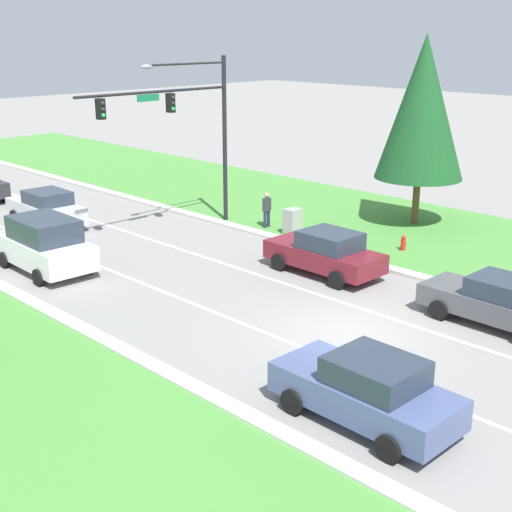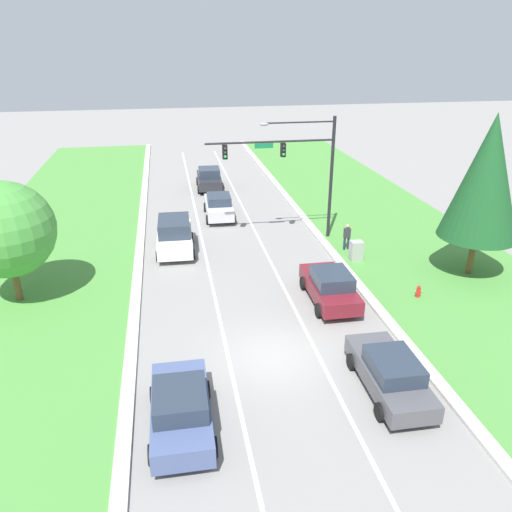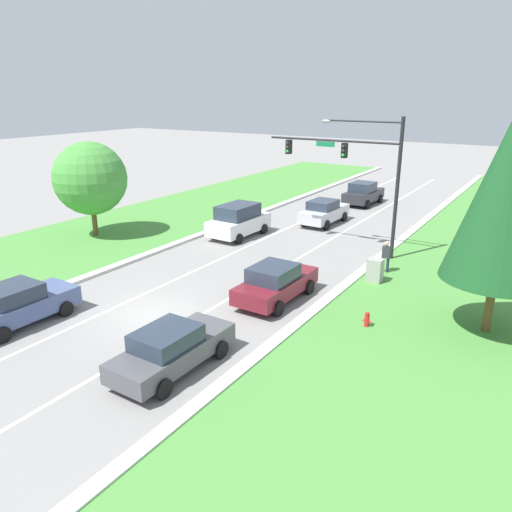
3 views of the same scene
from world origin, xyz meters
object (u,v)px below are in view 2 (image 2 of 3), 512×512
object	(u,v)px
pedestrian	(347,236)
oak_near_left_tree	(5,230)
fire_hydrant	(418,292)
conifer_near_right_tree	(486,177)
silver_sedan	(219,206)
burgundy_sedan	(330,286)
charcoal_sedan	(209,179)
traffic_signal_mast	(296,160)
slate_blue_sedan	(181,408)
utility_cabinet	(356,251)
graphite_sedan	(390,373)
white_suv	(175,235)

from	to	relation	value
pedestrian	oak_near_left_tree	distance (m)	18.30
fire_hydrant	conifer_near_right_tree	xyz separation A→B (m)	(4.01, 2.06, 5.04)
silver_sedan	burgundy_sedan	size ratio (longest dim) A/B	1.00
charcoal_sedan	conifer_near_right_tree	world-z (taller)	conifer_near_right_tree
traffic_signal_mast	oak_near_left_tree	distance (m)	16.18
silver_sedan	pedestrian	world-z (taller)	silver_sedan
charcoal_sedan	slate_blue_sedan	world-z (taller)	charcoal_sedan
silver_sedan	conifer_near_right_tree	size ratio (longest dim) A/B	0.54
silver_sedan	slate_blue_sedan	bearing A→B (deg)	-98.00
burgundy_sedan	conifer_near_right_tree	world-z (taller)	conifer_near_right_tree
silver_sedan	pedestrian	xyz separation A→B (m)	(6.86, -7.49, 0.09)
burgundy_sedan	fire_hydrant	bearing A→B (deg)	-5.47
pedestrian	burgundy_sedan	bearing A→B (deg)	56.56
traffic_signal_mast	silver_sedan	size ratio (longest dim) A/B	1.70
conifer_near_right_tree	oak_near_left_tree	bearing A→B (deg)	177.08
utility_cabinet	conifer_near_right_tree	world-z (taller)	conifer_near_right_tree
graphite_sedan	conifer_near_right_tree	bearing A→B (deg)	46.15
oak_near_left_tree	slate_blue_sedan	bearing A→B (deg)	-54.07
oak_near_left_tree	conifer_near_right_tree	bearing A→B (deg)	-2.92
conifer_near_right_tree	burgundy_sedan	bearing A→B (deg)	-169.32
burgundy_sedan	charcoal_sedan	xyz separation A→B (m)	(-3.84, 20.92, 0.07)
traffic_signal_mast	fire_hydrant	xyz separation A→B (m)	(4.07, -8.73, -4.75)
utility_cabinet	oak_near_left_tree	xyz separation A→B (m)	(-17.82, -1.59, 3.09)
burgundy_sedan	pedestrian	xyz separation A→B (m)	(2.99, 5.94, 0.10)
charcoal_sedan	graphite_sedan	distance (m)	28.03
graphite_sedan	traffic_signal_mast	bearing A→B (deg)	89.81
pedestrian	oak_near_left_tree	size ratio (longest dim) A/B	0.28
traffic_signal_mast	white_suv	distance (m)	8.52
silver_sedan	charcoal_sedan	distance (m)	7.49
graphite_sedan	utility_cabinet	size ratio (longest dim) A/B	3.84
oak_near_left_tree	pedestrian	bearing A→B (deg)	10.09
oak_near_left_tree	traffic_signal_mast	bearing A→B (deg)	19.90
silver_sedan	graphite_sedan	size ratio (longest dim) A/B	0.99
traffic_signal_mast	fire_hydrant	world-z (taller)	traffic_signal_mast
burgundy_sedan	utility_cabinet	xyz separation A→B (m)	(3.00, 4.35, -0.23)
charcoal_sedan	pedestrian	bearing A→B (deg)	-63.55
burgundy_sedan	oak_near_left_tree	world-z (taller)	oak_near_left_tree
charcoal_sedan	white_suv	bearing A→B (deg)	-102.05
burgundy_sedan	oak_near_left_tree	size ratio (longest dim) A/B	0.77
pedestrian	traffic_signal_mast	bearing A→B (deg)	-47.85
burgundy_sedan	white_suv	bearing A→B (deg)	133.70
utility_cabinet	oak_near_left_tree	bearing A→B (deg)	-174.92
graphite_sedan	utility_cabinet	world-z (taller)	graphite_sedan
white_suv	utility_cabinet	world-z (taller)	white_suv
traffic_signal_mast	conifer_near_right_tree	xyz separation A→B (m)	(8.07, -6.67, 0.29)
white_suv	traffic_signal_mast	bearing A→B (deg)	6.12
graphite_sedan	burgundy_sedan	bearing A→B (deg)	91.09
charcoal_sedan	fire_hydrant	world-z (taller)	charcoal_sedan
burgundy_sedan	graphite_sedan	distance (m)	6.85
fire_hydrant	oak_near_left_tree	xyz separation A→B (m)	(-19.22, 3.25, 3.36)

